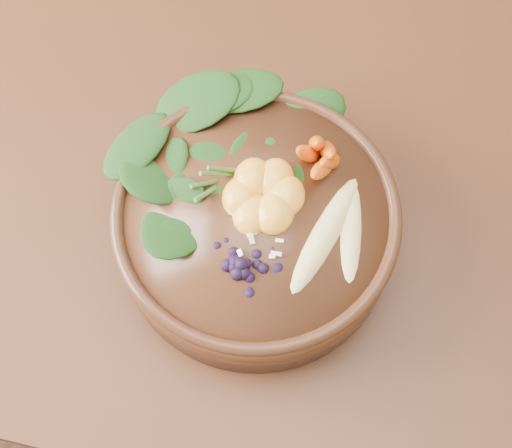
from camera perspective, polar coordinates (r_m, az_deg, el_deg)
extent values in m
plane|color=#381E0F|center=(1.62, 2.58, -6.68)|extent=(4.00, 4.00, 0.00)
cube|color=#432414|center=(0.95, 4.41, 6.63)|extent=(1.60, 0.90, 0.04)
cylinder|color=#4A2817|center=(0.82, 0.00, -0.28)|extent=(0.35, 0.35, 0.09)
ellipsoid|color=#E0CC84|center=(0.77, 7.71, -0.11)|extent=(0.05, 0.17, 0.03)
ellipsoid|color=#E0CC84|center=(0.76, 5.66, -0.29)|extent=(0.07, 0.17, 0.03)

